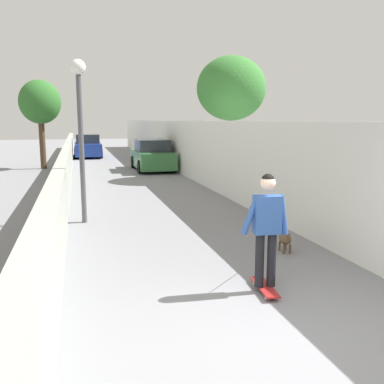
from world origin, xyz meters
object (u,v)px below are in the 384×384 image
object	(u,v)px
person_skateboarder	(267,222)
car_near	(152,156)
skateboard	(265,287)
dog	(284,238)
tree_right_near	(231,89)
lamp_post	(80,111)
tree_left_mid	(40,103)
car_far	(88,147)

from	to	relation	value
person_skateboarder	car_near	xyz separation A→B (m)	(15.41, -1.05, -0.34)
skateboard	dog	size ratio (longest dim) A/B	0.42
tree_right_near	lamp_post	world-z (taller)	tree_right_near
tree_right_near	dog	world-z (taller)	tree_right_near
tree_right_near	skateboard	xyz separation A→B (m)	(-11.53, 3.74, -3.71)
skateboard	tree_left_mid	bearing A→B (deg)	13.69
tree_left_mid	car_near	size ratio (longest dim) A/B	1.14
dog	car_far	bearing A→B (deg)	7.69
lamp_post	person_skateboarder	size ratio (longest dim) A/B	2.33
tree_right_near	skateboard	size ratio (longest dim) A/B	6.26
tree_right_near	dog	bearing A→B (deg)	165.40
skateboard	car_near	bearing A→B (deg)	-3.89
dog	car_near	xyz separation A→B (m)	(13.76, 0.12, 0.44)
tree_right_near	car_near	bearing A→B (deg)	34.80
lamp_post	car_far	world-z (taller)	lamp_post
dog	car_near	world-z (taller)	car_near
dog	car_far	world-z (taller)	car_far
tree_left_mid	lamp_post	size ratio (longest dim) A/B	1.16
tree_right_near	car_near	size ratio (longest dim) A/B	1.30
tree_right_near	skateboard	world-z (taller)	tree_right_near
lamp_post	skateboard	distance (m)	6.21
lamp_post	skateboard	world-z (taller)	lamp_post
tree_left_mid	car_near	world-z (taller)	tree_left_mid
dog	lamp_post	bearing A→B (deg)	46.75
tree_left_mid	car_far	xyz separation A→B (m)	(6.55, -2.41, -2.63)
lamp_post	dog	world-z (taller)	lamp_post
skateboard	person_skateboarder	distance (m)	0.99
lamp_post	car_near	xyz separation A→B (m)	(10.35, -3.51, -1.98)
skateboard	lamp_post	bearing A→B (deg)	25.95
tree_left_mid	skateboard	bearing A→B (deg)	-166.31
tree_left_mid	lamp_post	distance (m)	12.62
tree_right_near	skateboard	bearing A→B (deg)	162.02
tree_left_mid	dog	bearing A→B (deg)	-161.10
car_far	dog	bearing A→B (deg)	-172.31
skateboard	car_near	distance (m)	15.46
tree_right_near	lamp_post	xyz separation A→B (m)	(-6.47, 6.21, -1.08)
lamp_post	car_near	world-z (taller)	lamp_post
tree_right_near	dog	xyz separation A→B (m)	(-9.89, 2.58, -3.50)
tree_right_near	car_near	xyz separation A→B (m)	(3.88, 2.69, -3.06)
car_near	car_far	xyz separation A→B (m)	(8.68, 2.91, 0.00)
tree_left_mid	dog	world-z (taller)	tree_left_mid
skateboard	car_far	size ratio (longest dim) A/B	0.20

